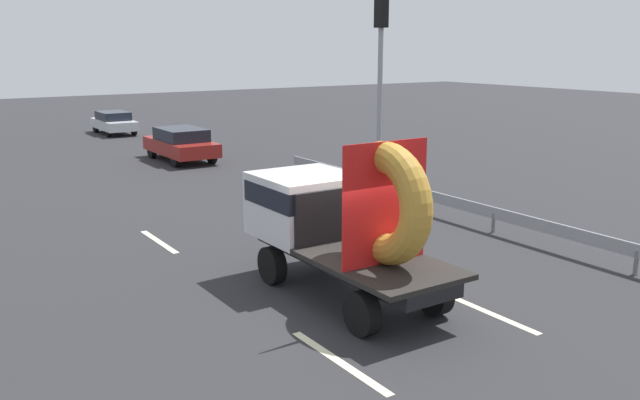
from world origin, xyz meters
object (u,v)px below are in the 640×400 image
at_px(flatbed_truck, 333,216).
at_px(distant_sedan, 181,143).
at_px(oncoming_car, 114,122).
at_px(traffic_light, 380,73).

height_order(flatbed_truck, distant_sedan, flatbed_truck).
bearing_deg(flatbed_truck, distant_sedan, 78.15).
xyz_separation_m(distant_sedan, oncoming_car, (0.34, 10.84, -0.09)).
bearing_deg(distant_sedan, oncoming_car, 88.23).
distance_m(flatbed_truck, oncoming_car, 28.00).
bearing_deg(traffic_light, flatbed_truck, -134.75).
bearing_deg(traffic_light, oncoming_car, 95.10).
height_order(distant_sedan, oncoming_car, distant_sedan).
distance_m(flatbed_truck, distant_sedan, 17.26).
height_order(flatbed_truck, traffic_light, traffic_light).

